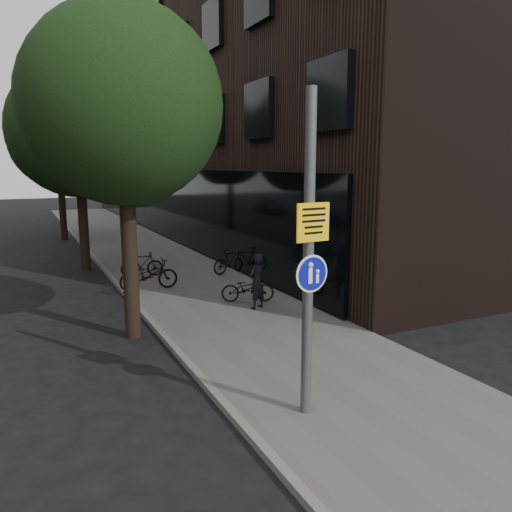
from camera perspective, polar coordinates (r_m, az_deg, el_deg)
ground at (r=9.36m, az=8.88°, el=-15.13°), size 120.00×120.00×0.00m
sidewalk at (r=18.10m, az=-8.66°, el=-2.36°), size 4.50×60.00×0.12m
curb_edge at (r=17.60m, az=-15.68°, el=-2.98°), size 0.15×60.00×0.13m
building_right_dark_brick at (r=32.24m, az=-0.94°, el=19.26°), size 12.00×40.00×18.00m
street_tree_near at (r=11.84m, az=-14.72°, el=15.37°), size 4.40×4.40×7.50m
street_tree_mid at (r=20.22m, az=-19.54°, el=12.91°), size 5.00×5.00×7.80m
street_tree_far at (r=29.17m, az=-21.57°, el=11.82°), size 5.00×5.00×7.80m
signpost at (r=7.57m, az=6.00°, el=-0.07°), size 0.58×0.17×5.00m
pedestrian at (r=13.62m, az=0.12°, el=-2.91°), size 0.66×0.56×1.52m
parked_bike_facade_near at (r=14.37m, az=-0.97°, el=-3.70°), size 1.60×1.05×0.79m
parked_bike_facade_far at (r=18.12m, az=-2.94°, el=-0.58°), size 1.57×0.79×0.91m
parked_bike_curb_near at (r=16.05m, az=-12.16°, el=-2.12°), size 1.85×0.66×0.97m
parked_bike_curb_far at (r=18.03m, az=-12.91°, el=-0.93°), size 1.51×0.59×0.88m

